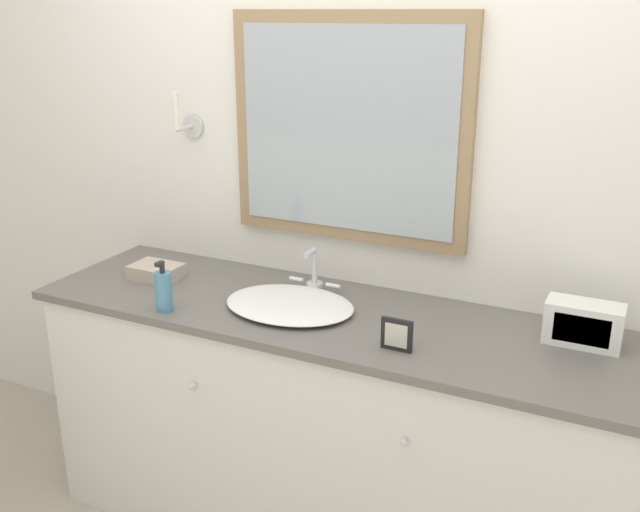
{
  "coord_description": "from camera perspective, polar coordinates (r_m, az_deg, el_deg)",
  "views": [
    {
      "loc": [
        0.94,
        -1.7,
        1.89
      ],
      "look_at": [
        -0.04,
        0.33,
        1.11
      ],
      "focal_mm": 40.0,
      "sensor_mm": 36.0,
      "label": 1
    }
  ],
  "objects": [
    {
      "name": "wall_back",
      "position": [
        2.61,
        4.05,
        5.46
      ],
      "size": [
        8.0,
        0.18,
        2.55
      ],
      "color": "white",
      "rests_on": "ground_plane"
    },
    {
      "name": "vanity_counter",
      "position": [
        2.65,
        0.88,
        -13.65
      ],
      "size": [
        2.16,
        0.61,
        0.91
      ],
      "color": "silver",
      "rests_on": "ground_plane"
    },
    {
      "name": "sink_basin",
      "position": [
        2.47,
        -2.38,
        -3.79
      ],
      "size": [
        0.46,
        0.4,
        0.17
      ],
      "color": "white",
      "rests_on": "vanity_counter"
    },
    {
      "name": "soap_bottle",
      "position": [
        2.49,
        -12.39,
        -2.71
      ],
      "size": [
        0.06,
        0.06,
        0.18
      ],
      "color": "teal",
      "rests_on": "vanity_counter"
    },
    {
      "name": "appliance_box",
      "position": [
        2.34,
        20.34,
        -5.11
      ],
      "size": [
        0.23,
        0.11,
        0.13
      ],
      "color": "white",
      "rests_on": "vanity_counter"
    },
    {
      "name": "picture_frame",
      "position": [
        2.17,
        6.16,
        -6.29
      ],
      "size": [
        0.1,
        0.01,
        0.1
      ],
      "color": "black",
      "rests_on": "vanity_counter"
    },
    {
      "name": "hand_towel_near_sink",
      "position": [
        2.82,
        -12.97,
        -1.2
      ],
      "size": [
        0.19,
        0.14,
        0.05
      ],
      "color": "#B7A899",
      "rests_on": "vanity_counter"
    }
  ]
}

